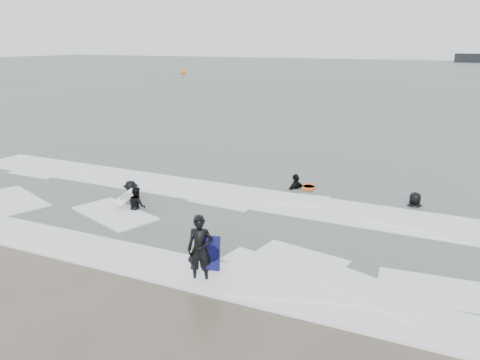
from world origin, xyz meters
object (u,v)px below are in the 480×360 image
at_px(surfer_centre, 201,281).
at_px(buoy, 183,72).
at_px(surfer_breaker, 132,199).
at_px(surfer_wading, 137,211).
at_px(surfer_right_far, 414,207).
at_px(surfer_right_near, 296,189).

xyz_separation_m(surfer_centre, buoy, (-43.97, 68.93, 0.42)).
bearing_deg(surfer_breaker, surfer_centre, -75.47).
xyz_separation_m(surfer_centre, surfer_breaker, (-6.03, 4.70, 0.00)).
relative_size(surfer_wading, buoy, 0.92).
relative_size(surfer_right_far, buoy, 1.07).
distance_m(surfer_breaker, buoy, 74.60).
relative_size(surfer_breaker, surfer_right_near, 0.89).
height_order(surfer_wading, surfer_right_near, surfer_right_near).
bearing_deg(surfer_breaker, surfer_right_far, -16.81).
relative_size(surfer_wading, surfer_right_far, 0.86).
bearing_deg(surfer_centre, buoy, 105.22).
xyz_separation_m(surfer_right_near, surfer_right_far, (4.97, -0.23, 0.00)).
height_order(surfer_breaker, surfer_right_far, surfer_right_far).
height_order(surfer_centre, surfer_breaker, surfer_centre).
bearing_deg(surfer_wading, surfer_right_far, -120.70).
distance_m(surfer_wading, surfer_right_near, 6.99).
bearing_deg(surfer_wading, surfer_right_near, -99.64).
height_order(surfer_centre, surfer_right_far, surfer_centre).
xyz_separation_m(surfer_right_far, buoy, (-48.58, 60.21, 0.42)).
height_order(surfer_wading, buoy, buoy).
xyz_separation_m(surfer_right_near, buoy, (-43.61, 59.98, 0.42)).
height_order(surfer_wading, surfer_breaker, surfer_breaker).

